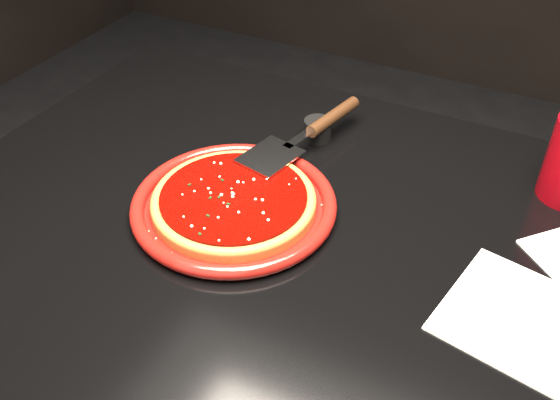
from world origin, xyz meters
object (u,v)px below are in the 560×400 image
at_px(plate, 234,204).
at_px(pizza_server, 305,134).
at_px(table, 317,397).
at_px(ramekin, 318,130).

xyz_separation_m(plate, pizza_server, (0.03, 0.18, 0.03)).
relative_size(table, plate, 4.00).
distance_m(plate, pizza_server, 0.18).
xyz_separation_m(table, plate, (-0.15, -0.00, 0.39)).
bearing_deg(table, plate, -178.29).
xyz_separation_m(plate, ramekin, (0.03, 0.23, 0.01)).
height_order(plate, ramekin, ramekin).
bearing_deg(ramekin, table, -62.35).
xyz_separation_m(table, pizza_server, (-0.12, 0.18, 0.41)).
distance_m(pizza_server, ramekin, 0.05).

